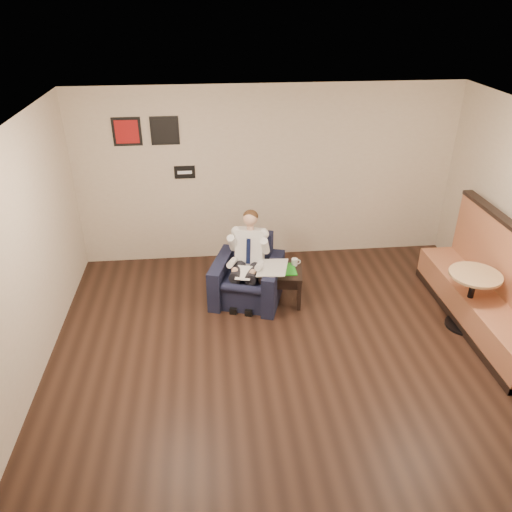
{
  "coord_description": "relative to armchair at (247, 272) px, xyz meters",
  "views": [
    {
      "loc": [
        -0.95,
        -4.48,
        4.03
      ],
      "look_at": [
        -0.37,
        1.2,
        0.94
      ],
      "focal_mm": 35.0,
      "sensor_mm": 36.0,
      "label": 1
    }
  ],
  "objects": [
    {
      "name": "ground",
      "position": [
        0.45,
        -1.63,
        -0.45
      ],
      "size": [
        6.0,
        6.0,
        0.0
      ],
      "primitive_type": "plane",
      "color": "black",
      "rests_on": "ground"
    },
    {
      "name": "wall_back",
      "position": [
        0.45,
        1.37,
        0.95
      ],
      "size": [
        6.0,
        0.02,
        2.8
      ],
      "primitive_type": "cube",
      "color": "beige",
      "rests_on": "ground"
    },
    {
      "name": "wall_left",
      "position": [
        -2.55,
        -1.63,
        0.95
      ],
      "size": [
        0.02,
        6.0,
        2.8
      ],
      "primitive_type": "cube",
      "color": "beige",
      "rests_on": "ground"
    },
    {
      "name": "ceiling",
      "position": [
        0.45,
        -1.63,
        2.35
      ],
      "size": [
        6.0,
        6.0,
        0.02
      ],
      "primitive_type": "cube",
      "color": "white",
      "rests_on": "wall_back"
    },
    {
      "name": "seating_sign",
      "position": [
        -0.85,
        1.35,
        1.05
      ],
      "size": [
        0.32,
        0.02,
        0.2
      ],
      "primitive_type": "cube",
      "color": "black",
      "rests_on": "wall_back"
    },
    {
      "name": "art_print_left",
      "position": [
        -1.65,
        1.35,
        1.7
      ],
      "size": [
        0.42,
        0.03,
        0.42
      ],
      "primitive_type": "cube",
      "color": "maroon",
      "rests_on": "wall_back"
    },
    {
      "name": "art_print_right",
      "position": [
        -1.1,
        1.35,
        1.7
      ],
      "size": [
        0.42,
        0.03,
        0.42
      ],
      "primitive_type": "cube",
      "color": "black",
      "rests_on": "wall_back"
    },
    {
      "name": "armchair",
      "position": [
        0.0,
        0.0,
        0.0
      ],
      "size": [
        1.18,
        1.18,
        0.91
      ],
      "primitive_type": "cube",
      "rotation": [
        0.0,
        0.0,
        -0.31
      ],
      "color": "black",
      "rests_on": "ground"
    },
    {
      "name": "seated_man",
      "position": [
        -0.04,
        -0.11,
        0.17
      ],
      "size": [
        0.83,
        1.02,
        1.24
      ],
      "primitive_type": null,
      "rotation": [
        0.0,
        0.0,
        -0.31
      ],
      "color": "white",
      "rests_on": "armchair"
    },
    {
      "name": "lap_papers",
      "position": [
        -0.07,
        -0.21,
        0.1
      ],
      "size": [
        0.27,
        0.34,
        0.01
      ],
      "primitive_type": "cube",
      "rotation": [
        0.0,
        0.0,
        -0.24
      ],
      "color": "white",
      "rests_on": "seated_man"
    },
    {
      "name": "newspaper",
      "position": [
        0.33,
        -0.21,
        0.16
      ],
      "size": [
        0.51,
        0.58,
        0.01
      ],
      "primitive_type": "cube",
      "rotation": [
        0.0,
        0.0,
        -0.25
      ],
      "color": "silver",
      "rests_on": "armchair"
    },
    {
      "name": "side_table",
      "position": [
        0.47,
        -0.05,
        -0.21
      ],
      "size": [
        0.69,
        0.69,
        0.49
      ],
      "primitive_type": "cube",
      "rotation": [
        0.0,
        0.0,
        -0.16
      ],
      "color": "black",
      "rests_on": "ground"
    },
    {
      "name": "green_folder",
      "position": [
        0.43,
        -0.07,
        0.05
      ],
      "size": [
        0.5,
        0.36,
        0.01
      ],
      "primitive_type": "cube",
      "rotation": [
        0.0,
        0.0,
        -0.02
      ],
      "color": "green",
      "rests_on": "side_table"
    },
    {
      "name": "coffee_mug",
      "position": [
        0.69,
        0.05,
        0.09
      ],
      "size": [
        0.1,
        0.1,
        0.1
      ],
      "primitive_type": "cylinder",
      "rotation": [
        0.0,
        0.0,
        -0.16
      ],
      "color": "white",
      "rests_on": "side_table"
    },
    {
      "name": "smartphone",
      "position": [
        0.55,
        0.11,
        0.04
      ],
      "size": [
        0.17,
        0.12,
        0.01
      ],
      "primitive_type": "cube",
      "rotation": [
        0.0,
        0.0,
        -0.33
      ],
      "color": "black",
      "rests_on": "side_table"
    },
    {
      "name": "banquette",
      "position": [
        3.04,
        -0.92,
        0.23
      ],
      "size": [
        0.64,
        2.69,
        1.38
      ],
      "primitive_type": "cube",
      "color": "#A3603F",
      "rests_on": "ground"
    },
    {
      "name": "cafe_table",
      "position": [
        2.84,
        -0.97,
        -0.04
      ],
      "size": [
        0.77,
        0.77,
        0.82
      ],
      "primitive_type": "cylinder",
      "rotation": [
        0.0,
        0.0,
        0.18
      ],
      "color": "tan",
      "rests_on": "ground"
    }
  ]
}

